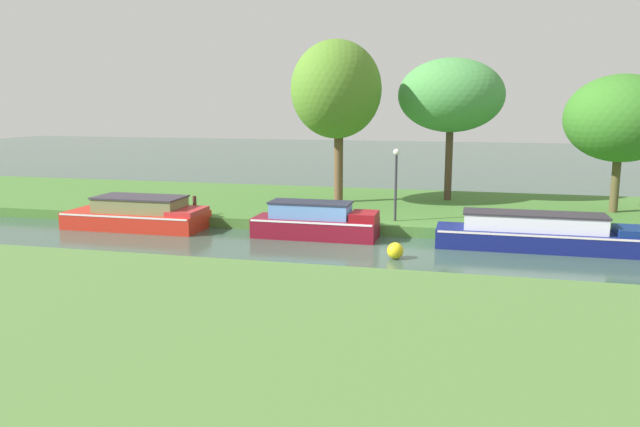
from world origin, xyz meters
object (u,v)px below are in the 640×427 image
Objects in this scene: willow_tree_centre at (451,96)px; lamp_post at (396,176)px; red_barge at (139,215)px; channel_buoy at (395,251)px; maroon_cruiser at (316,222)px; willow_tree_left at (336,90)px; willow_tree_right at (621,119)px; navy_narrowboat at (541,234)px; mooring_post_near at (195,206)px.

willow_tree_centre reaches higher than lamp_post.
red_barge is 10.70m from channel_buoy.
maroon_cruiser is 3.60m from lamp_post.
willow_tree_right is (11.64, 0.51, -1.18)m from willow_tree_left.
red_barge is 0.80× the size of navy_narrowboat.
willow_tree_right reaches higher than red_barge.
willow_tree_centre is (4.81, 2.31, -0.23)m from willow_tree_left.
mooring_post_near is (-9.72, -6.51, -4.40)m from willow_tree_centre.
maroon_cruiser is 9.95m from willow_tree_centre.
willow_tree_left is at bearing 40.54° from mooring_post_near.
willow_tree_left is 13.70× the size of channel_buoy.
willow_tree_right is 2.03× the size of lamp_post.
red_barge is 14.64m from willow_tree_centre.
lamp_post is (-5.14, 1.84, 1.62)m from navy_narrowboat.
willow_tree_left is 10.04m from channel_buoy.
willow_tree_centre is at bearing 73.53° from lamp_post.
willow_tree_centre is 11.31m from channel_buoy.
maroon_cruiser is (7.20, 0.00, 0.04)m from red_barge.
maroon_cruiser is 7.23m from willow_tree_left.
mooring_post_near is (-13.14, 1.14, 0.26)m from navy_narrowboat.
willow_tree_left is at bearing 94.68° from maroon_cruiser.
red_barge is at bearing -146.53° from willow_tree_centre.
lamp_post is at bearing 97.29° from channel_buoy.
navy_narrowboat is 1.06× the size of willow_tree_centre.
red_barge reaches higher than channel_buoy.
mooring_post_near is at bearing -175.03° from lamp_post.
navy_narrowboat is 10.97m from willow_tree_left.
willow_tree_right reaches higher than navy_narrowboat.
willow_tree_right reaches higher than channel_buoy.
navy_narrowboat is 8.75× the size of mooring_post_near.
willow_tree_centre is at bearing 114.10° from navy_narrowboat.
willow_tree_centre is 7.12m from willow_tree_right.
willow_tree_centre is 8.25× the size of mooring_post_near.
willow_tree_centre is (4.38, 7.65, 4.61)m from maroon_cruiser.
navy_narrowboat reaches higher than channel_buoy.
lamp_post is 5.28× the size of channel_buoy.
red_barge is 2.19m from mooring_post_near.
willow_tree_right is 17.55m from mooring_post_near.
navy_narrowboat is 1.51× the size of maroon_cruiser.
red_barge is at bearing -180.00° from navy_narrowboat.
maroon_cruiser reaches higher than mooring_post_near.
willow_tree_left reaches higher than channel_buoy.
navy_narrowboat is 7.80m from maroon_cruiser.
willow_tree_centre reaches higher than mooring_post_near.
red_barge reaches higher than navy_narrowboat.
willow_tree_centre reaches higher than maroon_cruiser.
willow_tree_right is at bearing 59.82° from navy_narrowboat.
red_barge is 0.85× the size of willow_tree_centre.
maroon_cruiser is at bearing 142.53° from channel_buoy.
willow_tree_left is 2.59× the size of lamp_post.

